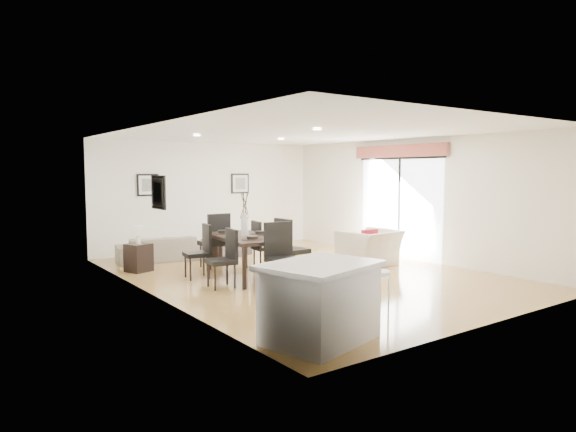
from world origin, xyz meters
TOP-DOWN VIEW (x-y plane):
  - ground at (0.00, 0.00)m, footprint 8.00×8.00m
  - wall_back at (0.00, 4.00)m, footprint 6.00×0.04m
  - wall_front at (0.00, -4.00)m, footprint 6.00×0.04m
  - wall_left at (-3.00, 0.00)m, footprint 0.04×8.00m
  - wall_right at (3.00, 0.00)m, footprint 0.04×8.00m
  - ceiling at (0.00, 0.00)m, footprint 6.00×8.00m
  - sofa at (-1.70, 2.97)m, footprint 1.97×1.05m
  - armchair at (1.65, -0.09)m, footprint 1.24×1.11m
  - courtyard_plant_a at (5.90, -1.04)m, footprint 0.70×0.63m
  - courtyard_plant_b at (5.90, 1.51)m, footprint 0.43×0.43m
  - dining_table at (-1.11, 0.36)m, footprint 1.15×1.97m
  - dining_chair_wnear at (-1.77, -0.12)m, footprint 0.50×0.50m
  - dining_chair_wfar at (-1.77, 0.81)m, footprint 0.52×0.52m
  - dining_chair_enear at (-0.45, -0.11)m, footprint 0.50×0.50m
  - dining_chair_efar at (-0.44, 0.84)m, footprint 0.51×0.51m
  - dining_chair_head at (-1.09, -0.79)m, footprint 0.58×0.58m
  - dining_chair_foot at (-1.10, 1.51)m, footprint 0.53×0.53m
  - vase at (-1.11, 0.36)m, footprint 0.90×1.47m
  - coffee_table at (-0.20, 2.69)m, footprint 1.23×0.98m
  - side_table at (-2.52, 2.08)m, footprint 0.53×0.53m
  - table_lamp at (-2.52, 2.08)m, footprint 0.18×0.18m
  - cushion at (1.55, -0.20)m, footprint 0.36×0.15m
  - kitchen_island at (-2.23, -3.23)m, footprint 1.53×1.31m
  - bar_stool at (-1.32, -3.23)m, footprint 0.33×0.33m
  - framed_print_back_left at (-1.60, 3.97)m, footprint 0.52×0.04m
  - framed_print_back_right at (0.90, 3.97)m, footprint 0.52×0.04m
  - framed_print_left_wall at (-2.97, -0.20)m, footprint 0.04×0.52m
  - sliding_door at (2.96, 0.30)m, footprint 0.12×2.70m
  - courtyard at (6.16, 0.87)m, footprint 6.00×6.00m

SIDE VIEW (x-z plane):
  - ground at x=0.00m, z-range 0.00..0.00m
  - coffee_table at x=-0.20m, z-range 0.00..0.43m
  - sofa at x=-1.70m, z-range 0.00..0.54m
  - side_table at x=-2.52m, z-range 0.00..0.55m
  - courtyard_plant_b at x=5.90m, z-range 0.00..0.58m
  - courtyard_plant_a at x=5.90m, z-range 0.00..0.70m
  - armchair at x=1.65m, z-range 0.00..0.74m
  - kitchen_island at x=-2.23m, z-range 0.01..0.93m
  - dining_chair_efar at x=-0.44m, z-range 0.06..1.04m
  - dining_chair_wnear at x=-1.77m, z-range 0.06..1.05m
  - dining_chair_wfar at x=-1.77m, z-range 0.06..1.05m
  - cushion at x=1.55m, z-range 0.42..0.78m
  - dining_chair_enear at x=-0.45m, z-range 0.06..1.17m
  - bar_stool at x=-1.32m, z-range 0.26..0.98m
  - dining_chair_foot at x=-1.10m, z-range 0.07..1.19m
  - dining_chair_head at x=-1.09m, z-range 0.07..1.19m
  - dining_table at x=-1.11m, z-range 0.31..1.09m
  - table_lamp at x=-2.52m, z-range 0.60..0.96m
  - courtyard at x=6.16m, z-range -0.08..1.92m
  - vase at x=-1.11m, z-range 0.73..1.56m
  - wall_back at x=0.00m, z-range 0.00..2.70m
  - wall_front at x=0.00m, z-range 0.00..2.70m
  - wall_left at x=-3.00m, z-range 0.00..2.70m
  - wall_right at x=3.00m, z-range 0.00..2.70m
  - framed_print_back_left at x=-1.60m, z-range 1.39..1.91m
  - framed_print_back_right at x=0.90m, z-range 1.39..1.91m
  - framed_print_left_wall at x=-2.97m, z-range 1.39..1.91m
  - sliding_door at x=2.96m, z-range 0.38..2.95m
  - ceiling at x=0.00m, z-range 2.69..2.71m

